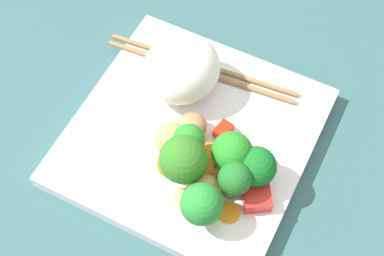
# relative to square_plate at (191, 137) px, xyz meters

# --- Properties ---
(ground_plane) EXTENTS (1.10, 1.10, 0.02)m
(ground_plane) POSITION_rel_square_plate_xyz_m (0.00, 0.00, -0.02)
(ground_plane) COLOR #335C60
(square_plate) EXTENTS (0.27, 0.27, 0.02)m
(square_plate) POSITION_rel_square_plate_xyz_m (0.00, 0.00, 0.00)
(square_plate) COLOR white
(square_plate) RESTS_ON ground_plane
(rice_mound) EXTENTS (0.11, 0.11, 0.07)m
(rice_mound) POSITION_rel_square_plate_xyz_m (-0.05, -0.04, 0.04)
(rice_mound) COLOR white
(rice_mound) RESTS_ON square_plate
(broccoli_floret_0) EXTENTS (0.04, 0.04, 0.06)m
(broccoli_floret_0) POSITION_rel_square_plate_xyz_m (0.02, 0.06, 0.04)
(broccoli_floret_0) COLOR #67AD4F
(broccoli_floret_0) RESTS_ON square_plate
(broccoli_floret_1) EXTENTS (0.04, 0.04, 0.06)m
(broccoli_floret_1) POSITION_rel_square_plate_xyz_m (0.05, 0.08, 0.05)
(broccoli_floret_1) COLOR #599C45
(broccoli_floret_1) RESTS_ON square_plate
(broccoli_floret_2) EXTENTS (0.03, 0.03, 0.06)m
(broccoli_floret_2) POSITION_rel_square_plate_xyz_m (0.03, 0.01, 0.05)
(broccoli_floret_2) COLOR #6CAD44
(broccoli_floret_2) RESTS_ON square_plate
(broccoli_floret_3) EXTENTS (0.04, 0.04, 0.06)m
(broccoli_floret_3) POSITION_rel_square_plate_xyz_m (0.09, 0.06, 0.04)
(broccoli_floret_3) COLOR #83BD54
(broccoli_floret_3) RESTS_ON square_plate
(broccoli_floret_4) EXTENTS (0.04, 0.04, 0.05)m
(broccoli_floret_4) POSITION_rel_square_plate_xyz_m (0.02, 0.09, 0.04)
(broccoli_floret_4) COLOR #638F41
(broccoli_floret_4) RESTS_ON square_plate
(broccoli_floret_5) EXTENTS (0.05, 0.05, 0.07)m
(broccoli_floret_5) POSITION_rel_square_plate_xyz_m (0.05, 0.02, 0.05)
(broccoli_floret_5) COLOR #579046
(broccoli_floret_5) RESTS_ON square_plate
(carrot_slice_0) EXTENTS (0.03, 0.03, 0.01)m
(carrot_slice_0) POSITION_rel_square_plate_xyz_m (0.00, 0.07, 0.01)
(carrot_slice_0) COLOR orange
(carrot_slice_0) RESTS_ON square_plate
(carrot_slice_1) EXTENTS (0.03, 0.03, 0.01)m
(carrot_slice_1) POSITION_rel_square_plate_xyz_m (0.02, 0.03, 0.01)
(carrot_slice_1) COLOR orange
(carrot_slice_1) RESTS_ON square_plate
(carrot_slice_2) EXTENTS (0.03, 0.03, 0.01)m
(carrot_slice_2) POSITION_rel_square_plate_xyz_m (0.05, 0.00, 0.01)
(carrot_slice_2) COLOR orange
(carrot_slice_2) RESTS_ON square_plate
(carrot_slice_3) EXTENTS (0.03, 0.03, 0.00)m
(carrot_slice_3) POSITION_rel_square_plate_xyz_m (0.07, 0.08, 0.01)
(carrot_slice_3) COLOR orange
(carrot_slice_3) RESTS_ON square_plate
(carrot_slice_4) EXTENTS (0.03, 0.03, 0.01)m
(carrot_slice_4) POSITION_rel_square_plate_xyz_m (0.04, 0.04, 0.01)
(carrot_slice_4) COLOR orange
(carrot_slice_4) RESTS_ON square_plate
(pepper_chunk_0) EXTENTS (0.02, 0.02, 0.01)m
(pepper_chunk_0) POSITION_rel_square_plate_xyz_m (-0.02, 0.03, 0.02)
(pepper_chunk_0) COLOR red
(pepper_chunk_0) RESTS_ON square_plate
(pepper_chunk_1) EXTENTS (0.04, 0.04, 0.02)m
(pepper_chunk_1) POSITION_rel_square_plate_xyz_m (0.04, 0.10, 0.02)
(pepper_chunk_1) COLOR red
(pepper_chunk_1) RESTS_ON square_plate
(chicken_piece_0) EXTENTS (0.05, 0.05, 0.03)m
(chicken_piece_0) POSITION_rel_square_plate_xyz_m (0.06, 0.05, 0.02)
(chicken_piece_0) COLOR tan
(chicken_piece_0) RESTS_ON square_plate
(chicken_piece_1) EXTENTS (0.03, 0.03, 0.02)m
(chicken_piece_1) POSITION_rel_square_plate_xyz_m (0.08, 0.04, 0.02)
(chicken_piece_1) COLOR tan
(chicken_piece_1) RESTS_ON square_plate
(chicken_piece_3) EXTENTS (0.05, 0.04, 0.03)m
(chicken_piece_3) POSITION_rel_square_plate_xyz_m (0.03, -0.01, 0.02)
(chicken_piece_3) COLOR tan
(chicken_piece_3) RESTS_ON square_plate
(chicken_piece_4) EXTENTS (0.05, 0.05, 0.03)m
(chicken_piece_4) POSITION_rel_square_plate_xyz_m (0.00, 0.00, 0.02)
(chicken_piece_4) COLOR tan
(chicken_piece_4) RESTS_ON square_plate
(chopstick_pair) EXTENTS (0.05, 0.24, 0.01)m
(chopstick_pair) POSITION_rel_square_plate_xyz_m (-0.08, -0.03, 0.01)
(chopstick_pair) COLOR #986F44
(chopstick_pair) RESTS_ON square_plate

